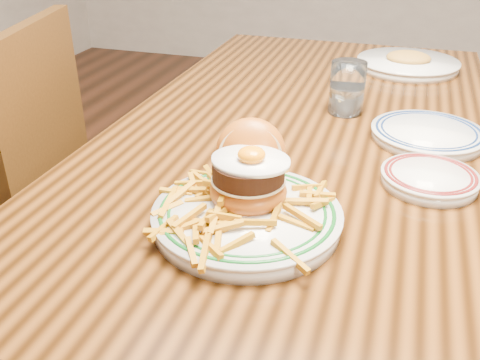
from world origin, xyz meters
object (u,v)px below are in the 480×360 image
(side_plate, at_px, (430,177))
(chair_left, at_px, (8,205))
(main_plate, at_px, (248,199))
(table, at_px, (303,159))

(side_plate, bearing_deg, chair_left, 167.95)
(main_plate, xyz_separation_m, side_plate, (0.28, 0.21, -0.02))
(main_plate, bearing_deg, table, 75.15)
(table, bearing_deg, main_plate, -91.06)
(main_plate, bearing_deg, side_plate, 23.35)
(main_plate, height_order, side_plate, main_plate)
(chair_left, bearing_deg, main_plate, -31.68)
(table, distance_m, chair_left, 0.76)
(table, distance_m, main_plate, 0.45)
(table, bearing_deg, chair_left, -163.98)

